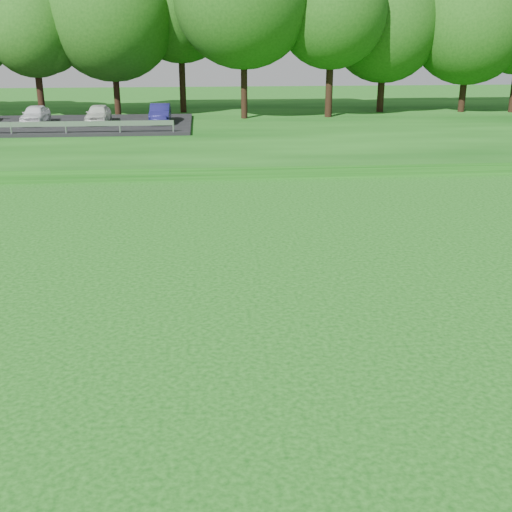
{
  "coord_description": "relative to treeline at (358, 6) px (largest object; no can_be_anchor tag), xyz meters",
  "views": [
    {
      "loc": [
        -11.29,
        -10.03,
        6.59
      ],
      "look_at": [
        -10.05,
        4.83,
        1.3
      ],
      "focal_mm": 45.0,
      "sensor_mm": 36.0,
      "label": 1
    }
  ],
  "objects": [
    {
      "name": "treeline",
      "position": [
        0.0,
        0.0,
        0.0
      ],
      "size": [
        104.0,
        7.0,
        15.0
      ],
      "primitive_type": null,
      "color": "#194810",
      "rests_on": "berm"
    },
    {
      "name": "berm",
      "position": [
        0.0,
        -4.0,
        -7.8
      ],
      "size": [
        130.0,
        30.0,
        0.6
      ],
      "primitive_type": "cube",
      "color": "#0D410C",
      "rests_on": "ground"
    },
    {
      "name": "walking_path",
      "position": [
        0.0,
        -18.0,
        -8.08
      ],
      "size": [
        130.0,
        1.6,
        0.04
      ],
      "primitive_type": "cube",
      "color": "gray",
      "rests_on": "ground"
    }
  ]
}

